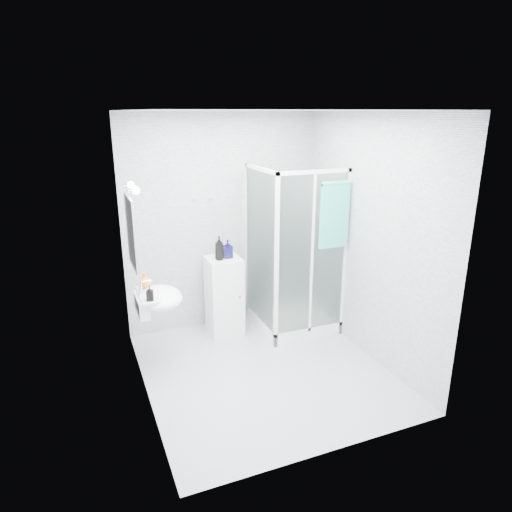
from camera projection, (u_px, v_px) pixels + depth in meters
name	position (u px, v px, depth m)	size (l,w,h in m)	color
room	(265.00, 252.00, 4.38)	(2.40, 2.60, 2.60)	silver
shower_enclosure	(290.00, 295.00, 5.56)	(0.90, 0.95, 2.00)	white
wall_basin	(157.00, 298.00, 4.58)	(0.46, 0.56, 0.35)	white
mirror	(131.00, 233.00, 4.29)	(0.02, 0.60, 0.70)	white
vanity_lights	(133.00, 188.00, 4.19)	(0.10, 0.40, 0.08)	silver
wall_hooks	(203.00, 199.00, 5.31)	(0.23, 0.06, 0.03)	silver
storage_cabinet	(224.00, 296.00, 5.48)	(0.39, 0.42, 0.95)	white
hand_towel	(334.00, 213.00, 4.99)	(0.35, 0.05, 0.74)	#31B99E
shampoo_bottle_a	(219.00, 248.00, 5.24)	(0.11, 0.11, 0.28)	black
shampoo_bottle_b	(228.00, 249.00, 5.32)	(0.10, 0.10, 0.22)	#0D0A3E
soap_dispenser_orange	(145.00, 280.00, 4.64)	(0.13, 0.13, 0.17)	orange
soap_dispenser_black	(150.00, 293.00, 4.34)	(0.07, 0.07, 0.15)	black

